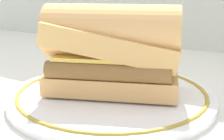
# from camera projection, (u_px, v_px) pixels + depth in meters

# --- Properties ---
(ground_plane) EXTENTS (1.50, 1.50, 0.00)m
(ground_plane) POSITION_uv_depth(u_px,v_px,m) (98.00, 99.00, 0.47)
(ground_plane) COLOR silver
(plate) EXTENTS (0.29, 0.29, 0.01)m
(plate) POSITION_uv_depth(u_px,v_px,m) (112.00, 95.00, 0.46)
(plate) COLOR white
(plate) RESTS_ON ground_plane
(sausage_sandwich) EXTENTS (0.20, 0.15, 0.12)m
(sausage_sandwich) POSITION_uv_depth(u_px,v_px,m) (112.00, 49.00, 0.44)
(sausage_sandwich) COLOR #E4AB67
(sausage_sandwich) RESTS_ON plate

